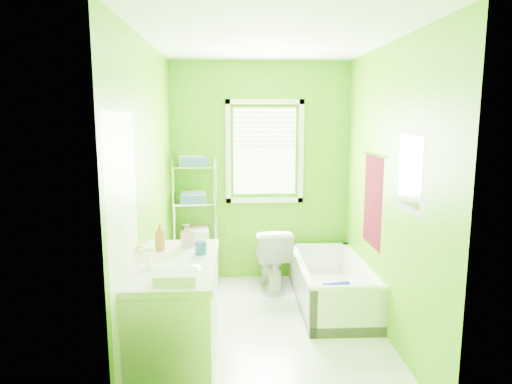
{
  "coord_description": "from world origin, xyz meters",
  "views": [
    {
      "loc": [
        -0.31,
        -3.95,
        1.97
      ],
      "look_at": [
        -0.11,
        0.25,
        1.26
      ],
      "focal_mm": 32.0,
      "sensor_mm": 36.0,
      "label": 1
    }
  ],
  "objects_px": {
    "toilet": "(271,257)",
    "wire_shelf_unit": "(196,208)",
    "vanity": "(177,315)",
    "bathtub": "(332,292)"
  },
  "relations": [
    {
      "from": "toilet",
      "to": "wire_shelf_unit",
      "type": "height_order",
      "value": "wire_shelf_unit"
    },
    {
      "from": "toilet",
      "to": "wire_shelf_unit",
      "type": "bearing_deg",
      "value": -15.7
    },
    {
      "from": "wire_shelf_unit",
      "to": "vanity",
      "type": "bearing_deg",
      "value": -89.88
    },
    {
      "from": "bathtub",
      "to": "toilet",
      "type": "height_order",
      "value": "toilet"
    },
    {
      "from": "toilet",
      "to": "vanity",
      "type": "bearing_deg",
      "value": 59.49
    },
    {
      "from": "toilet",
      "to": "wire_shelf_unit",
      "type": "relative_size",
      "value": 0.48
    },
    {
      "from": "toilet",
      "to": "bathtub",
      "type": "bearing_deg",
      "value": 132.0
    },
    {
      "from": "toilet",
      "to": "vanity",
      "type": "distance_m",
      "value": 1.97
    },
    {
      "from": "vanity",
      "to": "wire_shelf_unit",
      "type": "bearing_deg",
      "value": 90.12
    },
    {
      "from": "vanity",
      "to": "toilet",
      "type": "bearing_deg",
      "value": 63.95
    }
  ]
}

